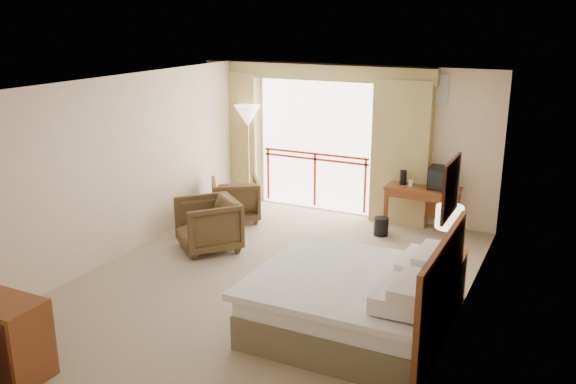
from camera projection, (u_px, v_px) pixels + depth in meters
The scene contains 28 objects.
floor at pixel (266, 286), 8.24m from camera, with size 7.00×7.00×0.00m, color gray.
ceiling at pixel (263, 85), 7.48m from camera, with size 7.00×7.00×0.00m, color white.
wall_back at pixel (357, 141), 10.88m from camera, with size 5.00×5.00×0.00m, color beige.
wall_front at pixel (56, 300), 4.85m from camera, with size 5.00×5.00×0.00m, color beige.
wall_left at pixel (114, 169), 8.92m from camera, with size 7.00×7.00×0.00m, color beige.
wall_right at pixel (461, 218), 6.80m from camera, with size 7.00×7.00×0.00m, color beige.
balcony_door at pixel (316, 146), 11.24m from camera, with size 2.40×2.40×0.00m, color white.
balcony_railing at pixel (315, 166), 11.33m from camera, with size 2.09×0.03×1.02m.
curtain_left at pixel (235, 137), 11.81m from camera, with size 1.00×0.26×2.50m, color #99864F.
curtain_right at pixel (401, 153), 10.42m from camera, with size 1.00×0.26×2.50m, color #99864F.
valance at pixel (315, 72), 10.77m from camera, with size 4.40×0.22×0.28m, color #99864F.
hvac_vent at pixel (433, 89), 10.02m from camera, with size 0.50×0.04×0.50m, color silver.
bed at pixel (355, 301), 6.99m from camera, with size 2.13×2.06×0.97m.
headboard at pixel (441, 296), 6.50m from camera, with size 0.06×2.10×1.30m, color #5F2911.
framed_art at pixel (451, 188), 6.16m from camera, with size 0.04×0.72×0.60m.
nightstand at pixel (444, 279), 7.65m from camera, with size 0.47×0.56×0.67m, color #5F2911.
table_lamp at pixel (449, 218), 7.47m from camera, with size 0.34×0.34×0.59m.
phone at pixel (439, 255), 7.44m from camera, with size 0.17×0.13×0.07m, color black.
desk at pixel (423, 196), 10.20m from camera, with size 1.19×0.58×0.78m.
tv at pixel (442, 178), 9.92m from camera, with size 0.42×0.33×0.38m.
coffee_maker at pixel (403, 178), 10.22m from camera, with size 0.11×0.11×0.25m, color black.
cup at pixel (411, 183), 10.13m from camera, with size 0.07×0.07×0.11m, color white.
wastebasket at pixel (381, 226), 10.10m from camera, with size 0.24×0.24×0.30m, color black.
armchair_far at pixel (236, 219), 10.92m from camera, with size 0.80×0.83×0.75m, color #412F18.
armchair_near at pixel (209, 249), 9.54m from camera, with size 0.87×0.89×0.81m, color #412F18.
side_table at pixel (200, 211), 10.14m from camera, with size 0.51×0.51×0.55m.
book at pixel (199, 201), 10.09m from camera, with size 0.16×0.21×0.02m, color white.
floor_lamp at pixel (248, 120), 11.28m from camera, with size 0.49×0.49×1.92m.
Camera 1 is at (3.61, -6.64, 3.55)m, focal length 38.00 mm.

